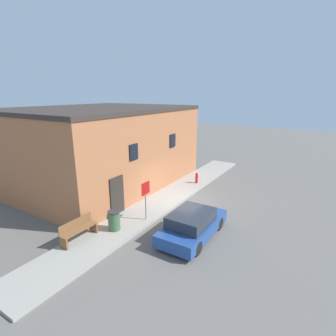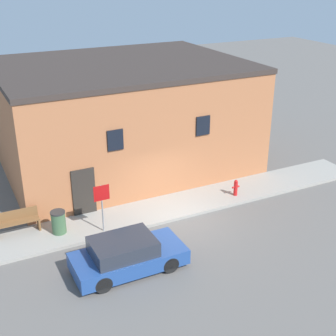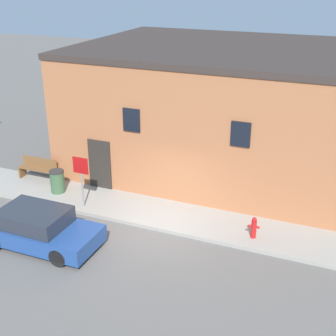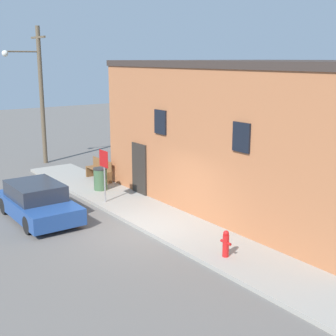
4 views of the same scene
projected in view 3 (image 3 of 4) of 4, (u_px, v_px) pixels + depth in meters
The scene contains 8 objects.
ground_plane at pixel (154, 231), 16.57m from camera, with size 80.00×80.00×0.00m, color #66605B.
sidewalk at pixel (166, 215), 17.47m from camera, with size 20.43×2.18×0.13m.
brick_building at pixel (221, 107), 21.24m from camera, with size 12.23×9.57×5.47m.
fire_hydrant at pixel (254, 227), 15.77m from camera, with size 0.38×0.18×0.77m.
stop_sign at pixel (81, 173), 17.42m from camera, with size 0.64×0.06×2.03m.
bench at pixel (38, 169), 20.09m from camera, with size 1.74×0.44×0.94m.
trash_bin at pixel (57, 181), 18.94m from camera, with size 0.59×0.59×0.94m.
parked_car at pixel (39, 228), 15.55m from camera, with size 4.01×1.81×1.27m.
Camera 3 is at (5.94, -13.04, 8.65)m, focal length 50.00 mm.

